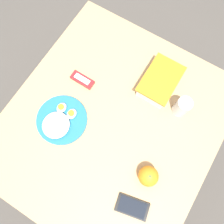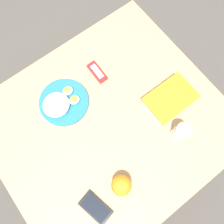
# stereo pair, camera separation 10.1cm
# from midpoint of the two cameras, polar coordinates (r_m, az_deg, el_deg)

# --- Properties ---
(ground_plane) EXTENTS (10.00, 10.00, 0.00)m
(ground_plane) POSITION_cam_midpoint_polar(r_m,az_deg,el_deg) (1.74, 1.07, -8.42)
(ground_plane) COLOR #4C4742
(table) EXTENTS (1.06, 0.96, 0.72)m
(table) POSITION_cam_midpoint_polar(r_m,az_deg,el_deg) (1.12, 1.64, -4.40)
(table) COLOR tan
(table) RESTS_ON ground_plane
(food_container) EXTENTS (0.22, 0.15, 0.08)m
(food_container) POSITION_cam_midpoint_polar(r_m,az_deg,el_deg) (1.06, 17.19, 2.35)
(food_container) COLOR white
(food_container) RESTS_ON table
(orange_fruit) EXTENTS (0.09, 0.09, 0.09)m
(orange_fruit) POSITION_cam_midpoint_polar(r_m,az_deg,el_deg) (0.96, 5.59, -19.04)
(orange_fruit) COLOR orange
(orange_fruit) RESTS_ON table
(rice_plate) EXTENTS (0.24, 0.24, 0.06)m
(rice_plate) POSITION_cam_midpoint_polar(r_m,az_deg,el_deg) (1.05, -10.37, 1.96)
(rice_plate) COLOR teal
(rice_plate) RESTS_ON table
(candy_bar) EXTENTS (0.05, 0.12, 0.02)m
(candy_bar) POSITION_cam_midpoint_polar(r_m,az_deg,el_deg) (1.10, -1.29, 9.95)
(candy_bar) COLOR red
(candy_bar) RESTS_ON table
(cell_phone) EXTENTS (0.10, 0.15, 0.01)m
(cell_phone) POSITION_cam_midpoint_polar(r_m,az_deg,el_deg) (1.01, -1.24, -24.27)
(cell_phone) COLOR black
(cell_phone) RESTS_ON table
(drinking_glass) EXTENTS (0.07, 0.07, 0.11)m
(drinking_glass) POSITION_cam_midpoint_polar(r_m,az_deg,el_deg) (1.02, 20.19, -5.47)
(drinking_glass) COLOR silver
(drinking_glass) RESTS_ON table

